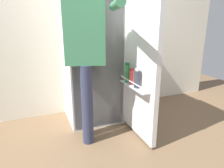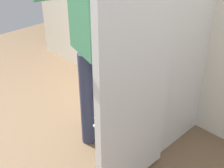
{
  "view_description": "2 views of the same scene",
  "coord_description": "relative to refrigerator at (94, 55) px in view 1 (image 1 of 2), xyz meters",
  "views": [
    {
      "loc": [
        -0.71,
        -1.94,
        1.28
      ],
      "look_at": [
        0.03,
        -0.07,
        0.66
      ],
      "focal_mm": 32.71,
      "sensor_mm": 36.0,
      "label": 1
    },
    {
      "loc": [
        1.45,
        -1.35,
        1.83
      ],
      "look_at": [
        0.1,
        -0.03,
        0.73
      ],
      "focal_mm": 48.76,
      "sensor_mm": 36.0,
      "label": 2
    }
  ],
  "objects": [
    {
      "name": "kitchen_wall",
      "position": [
        -0.03,
        0.42,
        0.38
      ],
      "size": [
        4.4,
        0.1,
        2.51
      ],
      "primitive_type": "cube",
      "color": "silver",
      "rests_on": "ground_plane"
    },
    {
      "name": "person",
      "position": [
        -0.22,
        -0.45,
        0.17
      ],
      "size": [
        0.56,
        0.79,
        1.73
      ],
      "color": "#2D334C",
      "rests_on": "ground_plane"
    },
    {
      "name": "ground_plane",
      "position": [
        -0.03,
        -0.51,
        -0.87
      ],
      "size": [
        6.58,
        6.58,
        0.0
      ],
      "primitive_type": "plane",
      "color": "brown"
    },
    {
      "name": "refrigerator",
      "position": [
        0.0,
        0.0,
        0.0
      ],
      "size": [
        0.72,
        1.29,
        1.75
      ],
      "color": "white",
      "rests_on": "ground_plane"
    }
  ]
}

